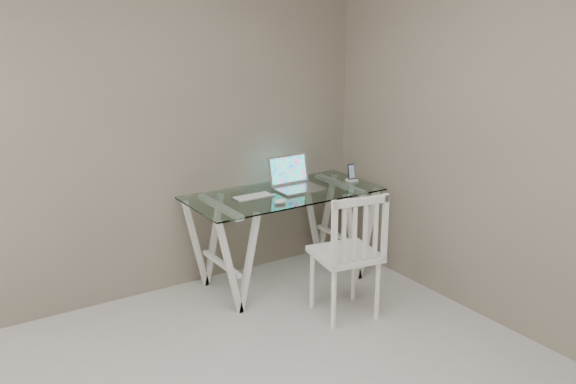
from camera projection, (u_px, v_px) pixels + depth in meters
name	position (u px, v px, depth m)	size (l,w,h in m)	color
room	(281.00, 116.00, 2.59)	(4.50, 4.52, 2.71)	#ADABA6
desk	(283.00, 237.00, 5.05)	(1.50, 0.70, 0.75)	silver
chair	(351.00, 250.00, 4.43)	(0.49, 0.49, 0.93)	white
laptop	(294.00, 181.00, 5.06)	(0.36, 0.30, 0.25)	#BCBCC1
keyboard	(253.00, 197.00, 4.83)	(0.31, 0.13, 0.01)	silver
mouse	(280.00, 201.00, 4.68)	(0.10, 0.06, 0.03)	white
phone_dock	(352.00, 176.00, 5.26)	(0.08, 0.08, 0.14)	white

